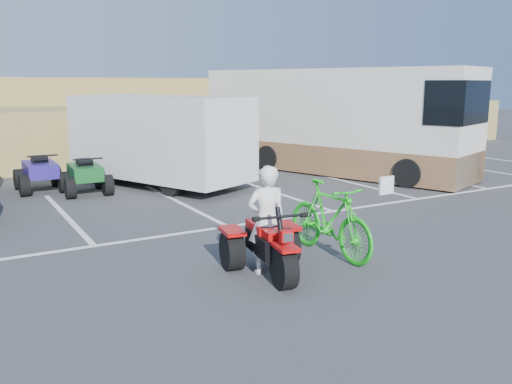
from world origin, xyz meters
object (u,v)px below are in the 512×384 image
rider (267,220)px  quad_atv_green (86,193)px  red_trike_atv (270,276)px  rv_motorhome (333,128)px  green_dirt_bike (330,219)px  cargo_trailer (159,138)px  quad_atv_blue (42,191)px

rider → quad_atv_green: 7.75m
red_trike_atv → rv_motorhome: 10.35m
rider → green_dirt_bike: bearing=-160.9°
red_trike_atv → cargo_trailer: 8.13m
quad_atv_green → rider: bearing=-79.7°
rv_motorhome → quad_atv_blue: bearing=152.0°
red_trike_atv → rv_motorhome: (6.97, 7.51, 1.42)m
cargo_trailer → rv_motorhome: rv_motorhome is taller
cargo_trailer → quad_atv_blue: size_ratio=3.58×
quad_atv_green → rv_motorhome: bearing=0.8°
rider → cargo_trailer: size_ratio=0.29×
rider → green_dirt_bike: rider is taller
rider → quad_atv_green: (-1.01, 7.64, -0.84)m
green_dirt_bike → rv_motorhome: size_ratio=0.23×
red_trike_atv → green_dirt_bike: size_ratio=0.77×
green_dirt_bike → quad_atv_blue: green_dirt_bike is taller
green_dirt_bike → rv_motorhome: (5.58, 7.16, 0.79)m
quad_atv_blue → quad_atv_green: bearing=-44.6°
quad_atv_green → red_trike_atv: bearing=-80.0°
cargo_trailer → quad_atv_blue: cargo_trailer is taller
quad_atv_green → green_dirt_bike: bearing=-69.5°
rider → quad_atv_blue: 8.85m
rv_motorhome → red_trike_atv: bearing=-153.1°
cargo_trailer → rv_motorhome: size_ratio=0.62×
rider → cargo_trailer: bearing=-87.8°
red_trike_atv → rider: size_ratio=0.97×
red_trike_atv → cargo_trailer: size_ratio=0.28×
rider → green_dirt_bike: 1.39m
cargo_trailer → red_trike_atv: bearing=-121.7°
red_trike_atv → quad_atv_blue: bearing=113.1°
cargo_trailer → quad_atv_blue: (-3.11, 0.80, -1.37)m
rv_motorhome → quad_atv_blue: (-8.93, 1.22, -1.42)m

